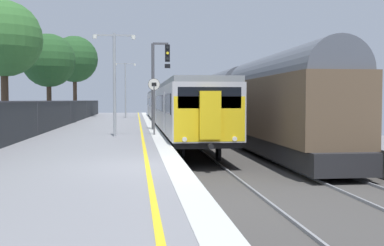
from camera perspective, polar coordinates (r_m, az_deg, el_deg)
name	(u,v)px	position (r m, az deg, el deg)	size (l,w,h in m)	color
ground	(259,187)	(13.13, 7.99, -7.55)	(17.40, 110.00, 1.21)	gray
commuter_train_at_platform	(171,106)	(38.05, -2.52, 2.02)	(2.83, 40.91, 3.81)	#B7B7BC
freight_train_adjacent_track	(244,101)	(30.26, 6.23, 2.58)	(2.60, 29.87, 4.85)	#232326
signal_gantry	(158,75)	(28.29, -4.11, 5.64)	(1.10, 0.24, 5.08)	#47474C
speed_limit_sign	(154,99)	(23.88, -4.52, 2.85)	(0.59, 0.08, 2.81)	#59595B
platform_lamp_mid	(114,75)	(23.12, -9.18, 5.68)	(2.00, 0.20, 4.89)	#93999E
platform_lamp_far	(125,85)	(46.57, -7.90, 4.45)	(2.00, 0.20, 5.32)	#93999E
background_tree_left	(74,60)	(51.55, -13.77, 7.22)	(4.78, 4.78, 8.38)	#473323
background_tree_right	(49,62)	(37.12, -16.65, 6.96)	(3.91, 3.91, 6.60)	#473323
background_tree_back	(4,41)	(29.58, -21.42, 9.01)	(4.32, 4.32, 7.39)	#473323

